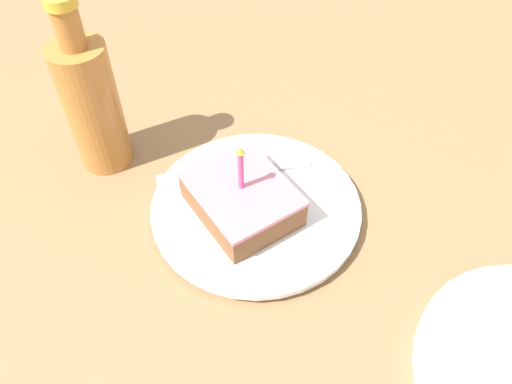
% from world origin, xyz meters
% --- Properties ---
extents(ground_plane, '(2.40, 2.40, 0.04)m').
position_xyz_m(ground_plane, '(0.00, 0.00, -0.02)').
color(ground_plane, olive).
rests_on(ground_plane, ground).
extents(plate, '(0.25, 0.25, 0.02)m').
position_xyz_m(plate, '(0.03, -0.02, 0.01)').
color(plate, silver).
rests_on(plate, ground_plane).
extents(cake_slice, '(0.10, 0.12, 0.10)m').
position_xyz_m(cake_slice, '(0.05, -0.02, 0.04)').
color(cake_slice, brown).
rests_on(cake_slice, plate).
extents(fork, '(0.18, 0.09, 0.00)m').
position_xyz_m(fork, '(0.04, -0.08, 0.02)').
color(fork, '#B2B2B7').
rests_on(fork, plate).
extents(bottle, '(0.07, 0.07, 0.23)m').
position_xyz_m(bottle, '(0.14, -0.21, 0.09)').
color(bottle, '#B27233').
rests_on(bottle, ground_plane).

